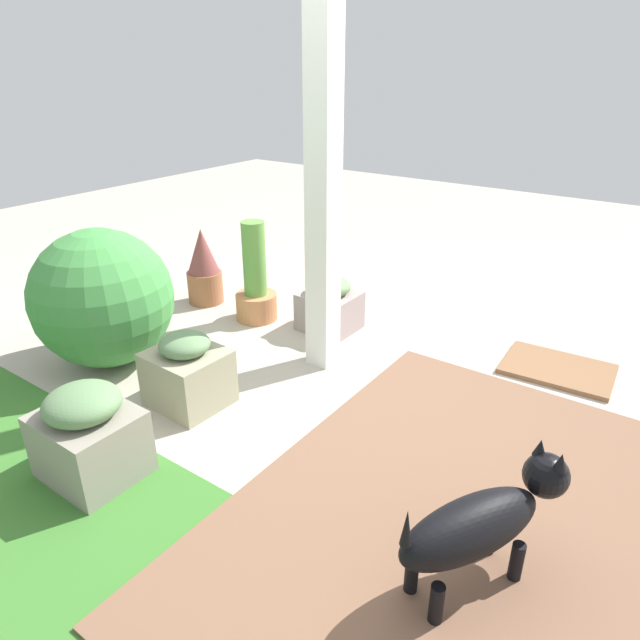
{
  "coord_description": "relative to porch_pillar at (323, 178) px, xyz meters",
  "views": [
    {
      "loc": [
        -1.42,
        2.34,
        1.72
      ],
      "look_at": [
        0.29,
        -0.07,
        0.36
      ],
      "focal_mm": 31.7,
      "sensor_mm": 36.0,
      "label": 1
    }
  ],
  "objects": [
    {
      "name": "ground_plane",
      "position": [
        -0.37,
        0.21,
        -1.14
      ],
      "size": [
        12.0,
        12.0,
        0.0
      ],
      "primitive_type": "plane",
      "color": "#B2A796"
    },
    {
      "name": "brick_path",
      "position": [
        -1.29,
        0.79,
        -1.13
      ],
      "size": [
        1.8,
        2.4,
        0.02
      ],
      "primitive_type": "cube",
      "color": "brown",
      "rests_on": "ground"
    },
    {
      "name": "porch_pillar",
      "position": [
        0.0,
        0.0,
        0.0
      ],
      "size": [
        0.15,
        0.15,
        2.28
      ],
      "primitive_type": "cube",
      "color": "white",
      "rests_on": "ground"
    },
    {
      "name": "stone_planter_nearest",
      "position": [
        0.24,
        -0.42,
        -0.96
      ],
      "size": [
        0.38,
        0.34,
        0.38
      ],
      "color": "gray",
      "rests_on": "ground"
    },
    {
      "name": "stone_planter_mid",
      "position": [
        0.33,
        0.8,
        -0.95
      ],
      "size": [
        0.41,
        0.37,
        0.42
      ],
      "color": "gray",
      "rests_on": "ground"
    },
    {
      "name": "stone_planter_far",
      "position": [
        0.24,
        1.47,
        -0.93
      ],
      "size": [
        0.43,
        0.37,
        0.45
      ],
      "color": "gray",
      "rests_on": "ground"
    },
    {
      "name": "round_shrub",
      "position": [
        1.09,
        0.75,
        -0.72
      ],
      "size": [
        0.84,
        0.84,
        0.84
      ],
      "primitive_type": "sphere",
      "color": "#408A40",
      "rests_on": "ground"
    },
    {
      "name": "terracotta_pot_spiky",
      "position": [
        1.3,
        -0.26,
        -0.86
      ],
      "size": [
        0.27,
        0.27,
        0.58
      ],
      "color": "#9A5C3C",
      "rests_on": "ground"
    },
    {
      "name": "terracotta_pot_tall",
      "position": [
        0.77,
        -0.25,
        -0.88
      ],
      "size": [
        0.3,
        0.3,
        0.72
      ],
      "color": "#BF784B",
      "rests_on": "ground"
    },
    {
      "name": "dog",
      "position": [
        -1.39,
        1.03,
        -0.85
      ],
      "size": [
        0.45,
        0.69,
        0.49
      ],
      "color": "black",
      "rests_on": "ground"
    },
    {
      "name": "doormat",
      "position": [
        -1.24,
        -0.73,
        -1.13
      ],
      "size": [
        0.65,
        0.48,
        0.03
      ],
      "primitive_type": "cube",
      "rotation": [
        0.0,
        0.0,
        0.06
      ],
      "color": "brown",
      "rests_on": "ground"
    }
  ]
}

